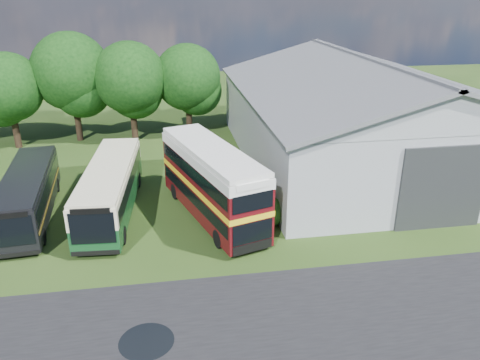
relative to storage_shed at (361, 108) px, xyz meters
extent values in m
plane|color=#1F3611|center=(-15.00, -15.98, -4.17)|extent=(120.00, 120.00, 0.00)
cube|color=black|center=(-12.00, -18.98, -4.17)|extent=(60.00, 8.00, 0.02)
cylinder|color=black|center=(-16.50, -18.98, -4.17)|extent=(2.20, 2.20, 0.01)
cube|color=gray|center=(0.00, 0.02, -1.42)|extent=(18.00, 24.00, 5.50)
cube|color=#2D3033|center=(0.00, -12.06, -1.67)|extent=(5.20, 0.18, 5.00)
cylinder|color=black|center=(-28.00, 7.52, -2.64)|extent=(0.56, 0.56, 3.06)
sphere|color=black|center=(-28.00, 7.52, 1.10)|extent=(5.78, 5.78, 5.78)
cylinder|color=black|center=(-23.00, 8.82, -2.37)|extent=(0.56, 0.56, 3.60)
sphere|color=black|center=(-23.00, 8.82, 2.03)|extent=(6.80, 6.80, 6.80)
cylinder|color=black|center=(-18.00, 7.82, -2.51)|extent=(0.56, 0.56, 3.31)
sphere|color=black|center=(-18.00, 7.82, 1.54)|extent=(6.26, 6.26, 6.26)
cylinder|color=black|center=(-13.00, 8.62, -2.58)|extent=(0.56, 0.56, 3.17)
sphere|color=black|center=(-13.00, 8.62, 1.29)|extent=(5.98, 5.98, 5.98)
sphere|color=#194714|center=(-9.40, -9.98, -4.17)|extent=(1.70, 1.70, 1.70)
sphere|color=#194714|center=(-9.40, -7.98, -4.17)|extent=(1.60, 1.60, 1.60)
sphere|color=#194714|center=(-9.40, -5.98, -4.17)|extent=(1.80, 1.80, 1.80)
cube|color=#103C1B|center=(-18.77, -6.95, -2.47)|extent=(3.34, 11.35, 2.78)
cube|color=#490A0E|center=(-12.70, -8.52, -1.79)|extent=(5.58, 10.68, 4.14)
cube|color=black|center=(-23.57, -6.81, -2.59)|extent=(3.30, 10.59, 2.59)
camera|label=1|loc=(-15.22, -34.04, 8.87)|focal=35.00mm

